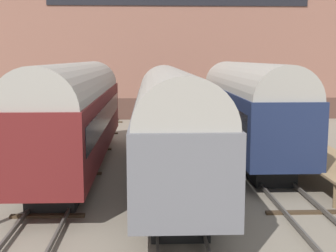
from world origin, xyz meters
name	(u,v)px	position (x,y,z in m)	size (l,w,h in m)	color
ground_plane	(182,250)	(0.00, 0.00, 0.00)	(200.00, 200.00, 0.00)	slate
track_left	(25,248)	(-4.52, 0.00, 0.14)	(2.60, 60.00, 0.26)	#4C4742
track_middle	(182,245)	(0.00, 0.00, 0.14)	(2.60, 60.00, 0.26)	#4C4742
track_right	(335,243)	(4.52, 0.00, 0.14)	(2.60, 60.00, 0.26)	#4C4742
train_car_grey	(170,119)	(0.00, 7.32, 2.89)	(3.06, 17.49, 5.10)	black
train_car_navy	(248,105)	(4.52, 12.45, 2.99)	(3.09, 15.34, 5.28)	black
train_car_maroon	(75,110)	(-4.52, 9.91, 3.01)	(3.06, 16.91, 5.31)	black
warehouse_building	(175,15)	(1.69, 34.31, 9.66)	(32.57, 10.93, 19.32)	#4F342A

